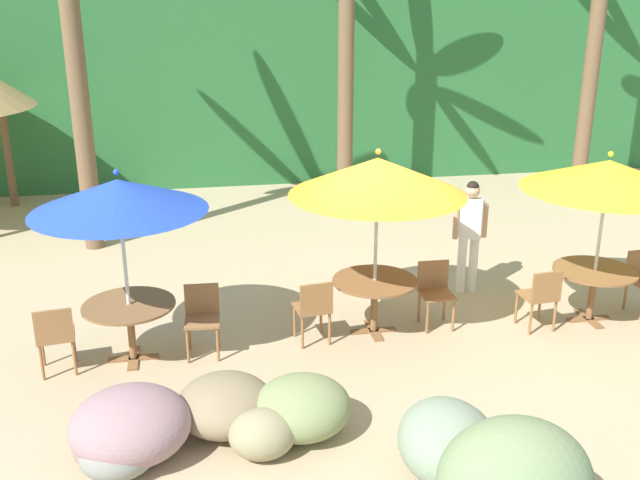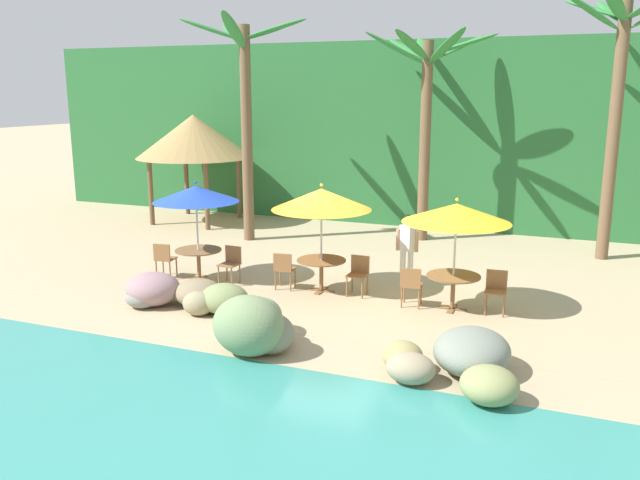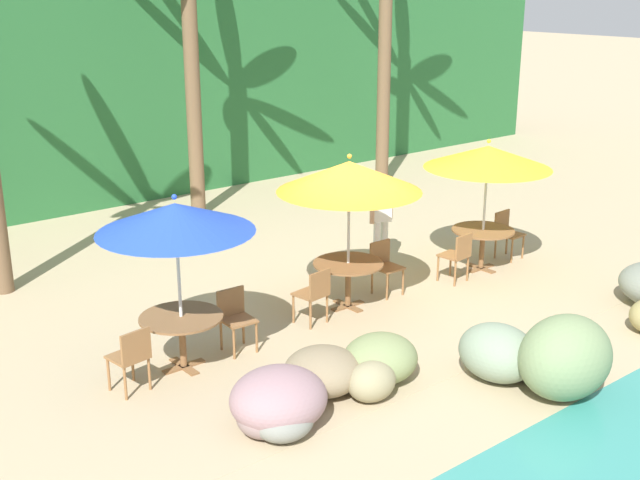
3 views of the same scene
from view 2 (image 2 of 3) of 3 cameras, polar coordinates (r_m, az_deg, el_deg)
The scene contains 21 objects.
ground_plane at distance 14.77m, azimuth 0.40°, elevation -4.57°, with size 120.00×120.00×0.00m, color tan.
terrace_deck at distance 14.77m, azimuth 0.40°, elevation -4.56°, with size 18.00×5.20×0.01m.
foliage_backdrop at distance 22.75m, azimuth 8.81°, elevation 9.14°, with size 28.00×2.40×6.00m.
rock_seawall at distance 11.86m, azimuth -1.88°, elevation -7.25°, with size 11.57×3.16×1.05m.
umbrella_blue at distance 15.56m, azimuth -10.75°, elevation 3.96°, with size 2.01×2.01×2.38m.
dining_table_blue at distance 15.85m, azimuth -10.53°, elevation -1.27°, with size 1.10×1.10×0.74m.
chair_blue_seaward at distance 15.48m, azimuth -7.75°, elevation -1.89°, with size 0.44×0.45×0.87m.
chair_blue_inland at distance 16.16m, azimuth -13.41°, elevation -1.51°, with size 0.48×0.48×0.87m.
umbrella_orange at distance 14.36m, azimuth 0.12°, elevation 3.57°, with size 2.21×2.21×2.45m.
dining_table_orange at distance 14.67m, azimuth 0.12°, elevation -2.19°, with size 1.10×1.10×0.74m.
chair_orange_seaward at distance 14.50m, azimuth 3.37°, elevation -2.81°, with size 0.42×0.43×0.87m.
chair_orange_inland at distance 14.84m, azimuth -3.15°, elevation -2.44°, with size 0.47×0.48×0.87m.
umbrella_yellow at distance 13.40m, azimuth 11.79°, elevation 2.31°, with size 2.19×2.19×2.34m.
dining_table_yellow at distance 13.73m, azimuth 11.52°, elevation -3.52°, with size 1.10×1.10×0.74m.
chair_yellow_seaward at distance 13.79m, azimuth 15.06°, elevation -4.08°, with size 0.45×0.46×0.87m.
chair_yellow_inland at distance 13.75m, azimuth 7.94°, elevation -3.79°, with size 0.46×0.47×0.87m.
palm_tree_nearest at distance 19.58m, azimuth -6.46°, elevation 12.33°, with size 3.56×3.57×6.49m.
palm_tree_second at distance 19.68m, azimuth 9.29°, elevation 12.27°, with size 3.66×3.75×6.09m.
palm_tree_third at distance 18.73m, azimuth 24.56°, elevation 12.60°, with size 3.33×3.41×6.89m.
palapa_hut at distance 22.75m, azimuth -10.92°, elevation 8.82°, with size 3.92×3.92×3.64m.
waiter_in_white at distance 15.06m, azimuth 7.59°, elevation -0.45°, with size 0.52×0.35×1.70m.
Camera 2 is at (5.13, -13.12, 4.44)m, focal length 36.78 mm.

